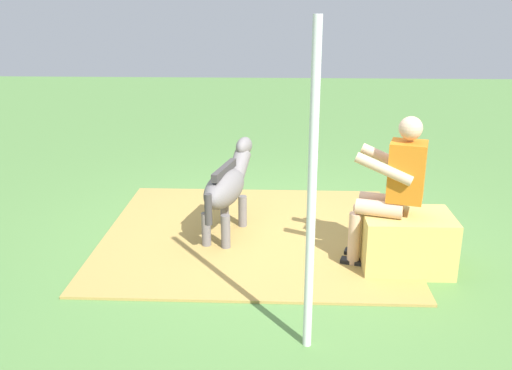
% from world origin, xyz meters
% --- Properties ---
extents(ground_plane, '(24.00, 24.00, 0.00)m').
position_xyz_m(ground_plane, '(0.00, 0.00, 0.00)').
color(ground_plane, '#568442').
extents(hay_patch, '(3.04, 2.73, 0.02)m').
position_xyz_m(hay_patch, '(0.17, -0.06, 0.01)').
color(hay_patch, '#AD8C47').
rests_on(hay_patch, ground).
extents(hay_bale, '(0.79, 0.55, 0.51)m').
position_xyz_m(hay_bale, '(-1.23, 0.61, 0.26)').
color(hay_bale, tan).
rests_on(hay_bale, ground).
extents(person_seated, '(0.72, 0.54, 1.39)m').
position_xyz_m(person_seated, '(-1.06, 0.58, 0.78)').
color(person_seated, '#D8AD8C').
rests_on(person_seated, ground).
extents(pony_standing, '(0.52, 1.33, 0.89)m').
position_xyz_m(pony_standing, '(0.44, -0.08, 0.53)').
color(pony_standing, slate).
rests_on(pony_standing, ground).
extents(soda_bottle, '(0.07, 0.07, 0.28)m').
position_xyz_m(soda_bottle, '(-1.68, 0.30, 0.13)').
color(soda_bottle, brown).
rests_on(soda_bottle, ground).
extents(tent_pole_left, '(0.06, 0.06, 2.24)m').
position_xyz_m(tent_pole_left, '(-0.29, 1.84, 1.12)').
color(tent_pole_left, silver).
rests_on(tent_pole_left, ground).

